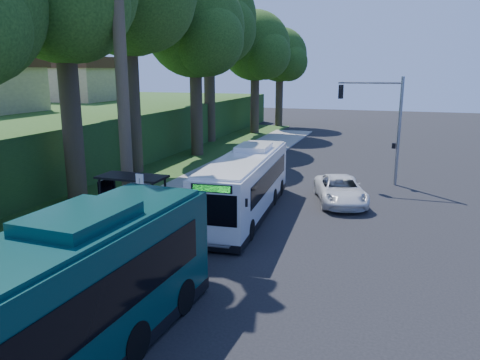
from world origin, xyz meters
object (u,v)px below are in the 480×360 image
(bus_shelter, at_px, (130,190))
(pickup, at_px, (340,190))
(teal_bus, at_px, (22,327))
(white_bus, at_px, (246,183))

(bus_shelter, distance_m, pickup, 11.78)
(pickup, bearing_deg, bus_shelter, -157.16)
(bus_shelter, relative_size, pickup, 0.60)
(teal_bus, bearing_deg, pickup, 78.82)
(bus_shelter, relative_size, white_bus, 0.28)
(white_bus, bearing_deg, bus_shelter, -145.31)
(pickup, bearing_deg, white_bus, -156.71)
(teal_bus, bearing_deg, white_bus, 91.84)
(bus_shelter, height_order, pickup, bus_shelter)
(pickup, bearing_deg, teal_bus, -119.99)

